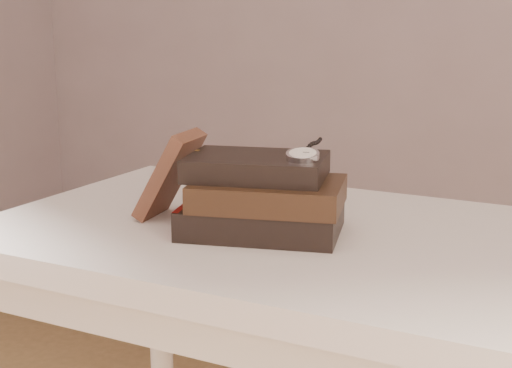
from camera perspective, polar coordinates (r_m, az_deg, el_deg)
The scene contains 5 objects.
table at distance 1.20m, azimuth 3.65°, elevation -7.74°, with size 1.00×0.60×0.75m.
book_stack at distance 1.14m, azimuth 0.52°, elevation -1.03°, with size 0.27×0.22×0.12m.
journal at distance 1.22m, azimuth -6.55°, elevation 0.72°, with size 0.02×0.09×0.15m, color #3C2017.
pocket_watch at distance 1.10m, azimuth 3.63°, elevation 2.27°, with size 0.06×0.15×0.02m.
eyeglasses at distance 1.23m, azimuth -2.59°, elevation 0.60°, with size 0.12×0.14×0.05m.
Camera 1 is at (0.44, -0.68, 1.08)m, focal length 52.76 mm.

